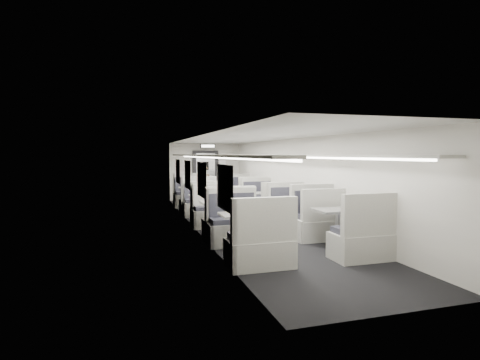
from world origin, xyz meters
TOP-DOWN VIEW (x-y plane):
  - room at (0.00, 0.00)m, footprint 3.24×12.24m
  - booth_left_a at (-1.00, 3.17)m, footprint 1.14×2.31m
  - booth_left_b at (-1.00, 1.10)m, footprint 1.06×2.16m
  - booth_left_c at (-1.00, -0.79)m, footprint 1.12×2.28m
  - booth_left_d at (-1.00, -2.87)m, footprint 1.15×2.32m
  - booth_right_a at (1.00, 3.49)m, footprint 1.08×2.19m
  - booth_right_b at (1.00, 1.22)m, footprint 1.07×2.17m
  - booth_right_c at (1.00, -1.33)m, footprint 1.10×2.23m
  - booth_right_d at (1.00, -2.94)m, footprint 1.16×2.35m
  - passenger at (-0.59, 3.23)m, footprint 0.58×0.39m
  - window_a at (-1.49, 3.40)m, footprint 0.02×1.18m
  - window_b at (-1.49, 1.20)m, footprint 0.02×1.18m
  - window_c at (-1.49, -1.00)m, footprint 0.02×1.18m
  - window_d at (-1.49, -3.20)m, footprint 0.02×1.18m
  - luggage_rack_left at (-1.24, -0.30)m, footprint 0.46×10.40m
  - luggage_rack_right at (1.24, -0.30)m, footprint 0.46×10.40m
  - vestibule_door at (0.00, 5.93)m, footprint 1.10×0.13m
  - exit_sign at (0.00, 5.44)m, footprint 0.62×0.12m
  - wall_notice at (0.75, 5.92)m, footprint 0.32×0.02m

SIDE VIEW (x-z plane):
  - booth_left_b at x=-1.00m, z-range -0.19..0.96m
  - booth_right_b at x=1.00m, z-range -0.19..0.97m
  - booth_right_a at x=1.00m, z-range -0.19..0.98m
  - booth_right_c at x=1.00m, z-range -0.20..0.99m
  - booth_left_c at x=-1.00m, z-range -0.20..1.02m
  - booth_left_a at x=-1.00m, z-range -0.20..1.03m
  - booth_left_d at x=-1.00m, z-range -0.21..1.04m
  - booth_right_d at x=1.00m, z-range -0.21..1.05m
  - passenger at x=-0.59m, z-range 0.00..1.57m
  - vestibule_door at x=0.00m, z-range -0.01..2.09m
  - room at x=0.00m, z-range -0.12..2.52m
  - window_a at x=-1.49m, z-range 0.93..1.77m
  - window_b at x=-1.49m, z-range 0.93..1.77m
  - window_c at x=-1.49m, z-range 0.93..1.77m
  - window_d at x=-1.49m, z-range 0.93..1.77m
  - wall_notice at x=0.75m, z-range 1.30..1.70m
  - luggage_rack_left at x=-1.24m, z-range 1.87..1.96m
  - luggage_rack_right at x=1.24m, z-range 1.87..1.96m
  - exit_sign at x=0.00m, z-range 2.20..2.36m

